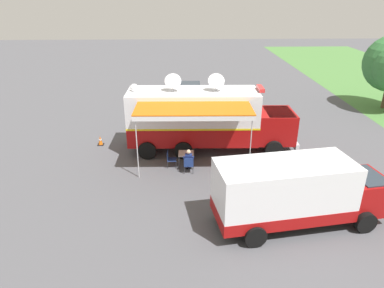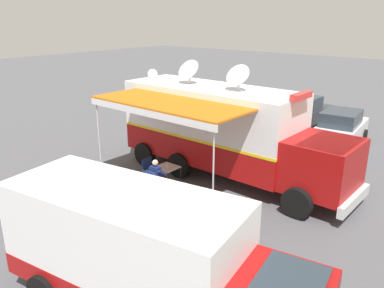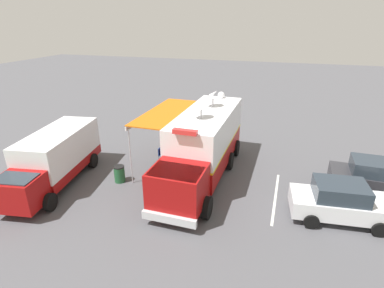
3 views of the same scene
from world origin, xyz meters
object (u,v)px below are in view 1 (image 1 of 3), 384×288
object	(u,v)px
water_bottle	(189,153)
car_far_corner	(228,101)
folding_table	(186,154)
folding_chair_at_table	(189,164)
command_truck	(206,118)
seated_responder	(189,160)
trash_bin	(253,175)
folding_chair_beside_table	(170,158)
support_truck	(296,193)
traffic_cone	(100,140)
car_behind_truck	(190,94)

from	to	relation	value
water_bottle	car_far_corner	world-z (taller)	car_far_corner
folding_table	folding_chair_at_table	world-z (taller)	folding_chair_at_table
command_truck	car_far_corner	world-z (taller)	command_truck
seated_responder	trash_bin	world-z (taller)	seated_responder
seated_responder	car_far_corner	size ratio (longest dim) A/B	0.29
folding_chair_beside_table	support_truck	bearing A→B (deg)	44.87
car_far_corner	traffic_cone	bearing A→B (deg)	-55.08
water_bottle	folding_chair_at_table	xyz separation A→B (m)	(0.65, -0.05, -0.32)
folding_chair_at_table	trash_bin	bearing A→B (deg)	68.50
folding_chair_beside_table	traffic_cone	size ratio (longest dim) A/B	1.50
command_truck	car_behind_truck	distance (m)	8.75
water_bottle	folding_chair_at_table	distance (m)	0.72
seated_responder	folding_table	bearing A→B (deg)	-169.12
command_truck	seated_responder	xyz separation A→B (m)	(2.68, -1.06, -1.30)
command_truck	trash_bin	world-z (taller)	command_truck
command_truck	trash_bin	distance (m)	4.77
folding_table	support_truck	world-z (taller)	support_truck
folding_chair_beside_table	support_truck	size ratio (longest dim) A/B	0.12
trash_bin	traffic_cone	world-z (taller)	trash_bin
folding_table	support_truck	size ratio (longest dim) A/B	0.12
seated_responder	traffic_cone	distance (m)	6.31
folding_chair_beside_table	support_truck	xyz separation A→B (m)	(5.03, 5.01, 0.87)
water_bottle	trash_bin	world-z (taller)	water_bottle
command_truck	trash_bin	bearing A→B (deg)	25.96
folding_chair_at_table	car_far_corner	bearing A→B (deg)	161.47
command_truck	car_behind_truck	size ratio (longest dim) A/B	2.24
folding_chair_beside_table	car_behind_truck	world-z (taller)	car_behind_truck
traffic_cone	car_behind_truck	world-z (taller)	car_behind_truck
folding_chair_at_table	folding_chair_beside_table	size ratio (longest dim) A/B	1.00
water_bottle	car_far_corner	xyz separation A→B (m)	(-8.95, 3.17, 0.05)
folding_chair_at_table	car_behind_truck	xyz separation A→B (m)	(-11.53, 0.37, 0.37)
traffic_cone	car_behind_truck	distance (m)	9.64
car_behind_truck	water_bottle	bearing A→B (deg)	-1.73
seated_responder	car_far_corner	world-z (taller)	car_far_corner
water_bottle	folding_chair_beside_table	bearing A→B (deg)	-94.33
water_bottle	seated_responder	bearing A→B (deg)	-5.19
folding_chair_at_table	support_truck	bearing A→B (deg)	43.19
command_truck	car_behind_truck	xyz separation A→B (m)	(-8.66, -0.68, -1.07)
folding_table	water_bottle	xyz separation A→B (m)	(0.15, 0.16, 0.16)
traffic_cone	support_truck	distance (m)	12.30
car_behind_truck	command_truck	bearing A→B (deg)	4.52
folding_chair_at_table	traffic_cone	bearing A→B (deg)	-125.39
folding_chair_at_table	car_far_corner	distance (m)	10.13
car_far_corner	car_behind_truck	bearing A→B (deg)	-124.22
trash_bin	car_far_corner	world-z (taller)	car_far_corner
command_truck	car_far_corner	bearing A→B (deg)	162.22
command_truck	folding_chair_beside_table	bearing A→B (deg)	-43.25
folding_chair_at_table	trash_bin	xyz separation A→B (m)	(1.20, 3.04, -0.06)
folding_table	seated_responder	distance (m)	0.62
command_truck	water_bottle	bearing A→B (deg)	-24.49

